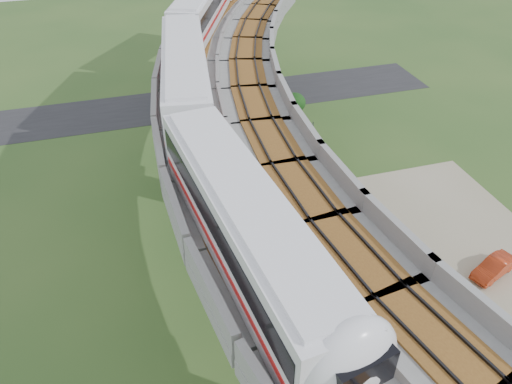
# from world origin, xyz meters

# --- Properties ---
(ground) EXTENTS (160.00, 160.00, 0.00)m
(ground) POSITION_xyz_m (0.00, 0.00, 0.00)
(ground) COLOR #2C4C1E
(ground) RESTS_ON ground
(dirt_lot) EXTENTS (18.00, 26.00, 0.04)m
(dirt_lot) POSITION_xyz_m (14.00, -2.00, 0.02)
(dirt_lot) COLOR gray
(dirt_lot) RESTS_ON ground
(asphalt_road) EXTENTS (60.00, 8.00, 0.03)m
(asphalt_road) POSITION_xyz_m (0.00, 30.00, 0.01)
(asphalt_road) COLOR #232326
(asphalt_road) RESTS_ON ground
(viaduct) EXTENTS (19.58, 73.98, 11.40)m
(viaduct) POSITION_xyz_m (3.84, 0.00, 9.05)
(viaduct) COLOR #99968E
(viaduct) RESTS_ON ground
(metro_train) EXTENTS (19.89, 59.27, 3.64)m
(metro_train) POSITION_xyz_m (2.29, 15.11, 12.31)
(metro_train) COLOR silver
(metro_train) RESTS_ON ground
(fence) EXTENTS (3.87, 38.73, 1.50)m
(fence) POSITION_xyz_m (9.75, 0.00, 0.75)
(fence) COLOR #2D382D
(fence) RESTS_ON ground
(tree_0) EXTENTS (2.38, 2.38, 3.27)m
(tree_0) POSITION_xyz_m (11.31, 22.44, 2.25)
(tree_0) COLOR #382314
(tree_0) RESTS_ON ground
(tree_1) EXTENTS (2.17, 2.17, 2.84)m
(tree_1) POSITION_xyz_m (8.82, 17.04, 1.91)
(tree_1) COLOR #382314
(tree_1) RESTS_ON ground
(tree_2) EXTENTS (2.15, 2.15, 2.70)m
(tree_2) POSITION_xyz_m (7.02, 9.55, 1.78)
(tree_2) COLOR #382314
(tree_2) RESTS_ON ground
(tree_3) EXTENTS (2.23, 2.23, 3.18)m
(tree_3) POSITION_xyz_m (6.82, 6.76, 2.23)
(tree_3) COLOR #382314
(tree_3) RESTS_ON ground
(tree_4) EXTENTS (3.04, 3.04, 3.94)m
(tree_4) POSITION_xyz_m (5.86, -2.79, 2.65)
(tree_4) COLOR #382314
(tree_4) RESTS_ON ground
(tree_5) EXTENTS (2.08, 2.08, 3.11)m
(tree_5) POSITION_xyz_m (6.15, -6.07, 2.22)
(tree_5) COLOR #382314
(tree_5) RESTS_ON ground
(car_red) EXTENTS (4.00, 2.52, 1.24)m
(car_red) POSITION_xyz_m (16.99, -2.49, 0.66)
(car_red) COLOR #A92C0F
(car_red) RESTS_ON dirt_lot
(car_dark) EXTENTS (4.78, 3.21, 1.29)m
(car_dark) POSITION_xyz_m (10.24, 2.30, 0.68)
(car_dark) COLOR black
(car_dark) RESTS_ON dirt_lot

